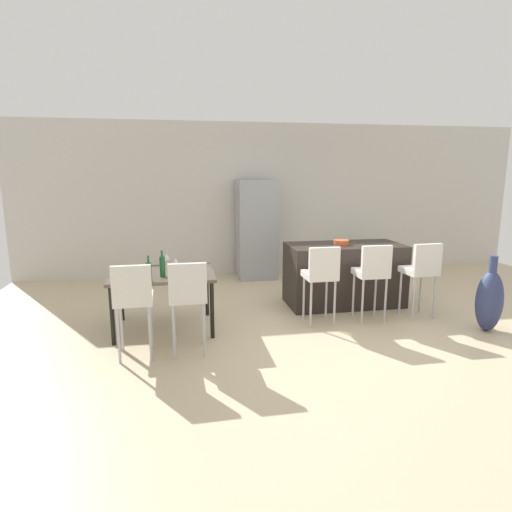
# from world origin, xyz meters

# --- Properties ---
(ground_plane) EXTENTS (10.00, 10.00, 0.00)m
(ground_plane) POSITION_xyz_m (0.00, 0.00, 0.00)
(ground_plane) COLOR #C6B28E
(back_wall) EXTENTS (10.00, 0.12, 2.90)m
(back_wall) POSITION_xyz_m (0.00, 3.09, 1.45)
(back_wall) COLOR beige
(back_wall) RESTS_ON ground_plane
(kitchen_island) EXTENTS (1.71, 0.81, 0.92)m
(kitchen_island) POSITION_xyz_m (0.45, 0.73, 0.46)
(kitchen_island) COLOR black
(kitchen_island) RESTS_ON ground_plane
(bar_chair_left) EXTENTS (0.40, 0.40, 1.05)m
(bar_chair_left) POSITION_xyz_m (-0.19, -0.06, 0.70)
(bar_chair_left) COLOR silver
(bar_chair_left) RESTS_ON ground_plane
(bar_chair_middle) EXTENTS (0.41, 0.41, 1.05)m
(bar_chair_middle) POSITION_xyz_m (0.52, -0.06, 0.70)
(bar_chair_middle) COLOR silver
(bar_chair_middle) RESTS_ON ground_plane
(bar_chair_right) EXTENTS (0.42, 0.42, 1.05)m
(bar_chair_right) POSITION_xyz_m (1.24, -0.06, 0.70)
(bar_chair_right) COLOR silver
(bar_chair_right) RESTS_ON ground_plane
(dining_table) EXTENTS (1.27, 0.98, 0.74)m
(dining_table) POSITION_xyz_m (-2.20, 0.15, 0.67)
(dining_table) COLOR #4C4238
(dining_table) RESTS_ON ground_plane
(dining_chair_near) EXTENTS (0.41, 0.41, 1.05)m
(dining_chair_near) POSITION_xyz_m (-2.48, -0.70, 0.70)
(dining_chair_near) COLOR silver
(dining_chair_near) RESTS_ON ground_plane
(dining_chair_far) EXTENTS (0.40, 0.40, 1.05)m
(dining_chair_far) POSITION_xyz_m (-1.91, -0.70, 0.70)
(dining_chair_far) COLOR silver
(dining_chair_far) RESTS_ON ground_plane
(wine_bottle_near) EXTENTS (0.07, 0.07, 0.30)m
(wine_bottle_near) POSITION_xyz_m (-2.34, -0.26, 0.85)
(wine_bottle_near) COLOR #194723
(wine_bottle_near) RESTS_ON dining_table
(wine_bottle_right) EXTENTS (0.07, 0.07, 0.32)m
(wine_bottle_right) POSITION_xyz_m (-2.19, -0.06, 0.87)
(wine_bottle_right) COLOR #194723
(wine_bottle_right) RESTS_ON dining_table
(wine_glass_left) EXTENTS (0.07, 0.07, 0.17)m
(wine_glass_left) POSITION_xyz_m (-2.15, 0.54, 0.86)
(wine_glass_left) COLOR silver
(wine_glass_left) RESTS_ON dining_table
(wine_glass_middle) EXTENTS (0.07, 0.07, 0.17)m
(wine_glass_middle) POSITION_xyz_m (-2.03, 0.22, 0.86)
(wine_glass_middle) COLOR silver
(wine_glass_middle) RESTS_ON dining_table
(refrigerator) EXTENTS (0.72, 0.68, 1.84)m
(refrigerator) POSITION_xyz_m (-0.53, 2.65, 0.92)
(refrigerator) COLOR #939699
(refrigerator) RESTS_ON ground_plane
(fruit_bowl) EXTENTS (0.23, 0.23, 0.07)m
(fruit_bowl) POSITION_xyz_m (0.38, 0.72, 0.96)
(fruit_bowl) COLOR #C6512D
(fruit_bowl) RESTS_ON kitchen_island
(floor_vase) EXTENTS (0.32, 0.32, 0.97)m
(floor_vase) POSITION_xyz_m (1.82, -0.67, 0.40)
(floor_vase) COLOR navy
(floor_vase) RESTS_ON ground_plane
(potted_plant) EXTENTS (0.42, 0.42, 0.62)m
(potted_plant) POSITION_xyz_m (1.68, 2.64, 0.36)
(potted_plant) COLOR #996B4C
(potted_plant) RESTS_ON ground_plane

